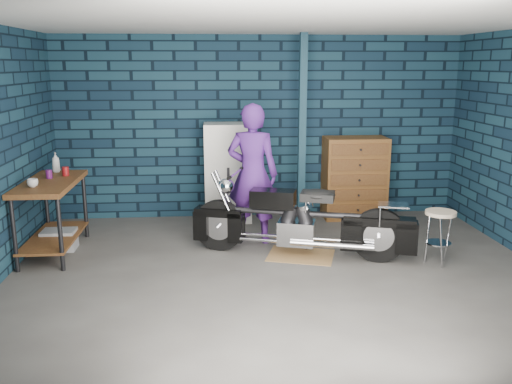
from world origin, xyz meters
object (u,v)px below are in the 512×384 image
workbench (53,217)px  motorcycle (302,216)px  locker (228,173)px  tool_chest (355,178)px  person (252,174)px  storage_bin (59,240)px  shop_stool (439,238)px

workbench → motorcycle: (3.02, -0.36, 0.05)m
locker → tool_chest: bearing=0.0°
tool_chest → person: bearing=-148.5°
tool_chest → storage_bin: bearing=-164.4°
motorcycle → tool_chest: size_ratio=1.88×
workbench → shop_stool: bearing=-9.5°
locker → motorcycle: bearing=-62.9°
motorcycle → workbench: bearing=-169.7°
workbench → person: bearing=6.1°
motorcycle → locker: bearing=134.3°
workbench → motorcycle: size_ratio=0.61×
workbench → person: (2.47, 0.27, 0.45)m
tool_chest → workbench: bearing=-162.9°
person → motorcycle: bearing=146.9°
locker → workbench: bearing=-150.0°
storage_bin → tool_chest: 4.25m
storage_bin → locker: bearing=27.7°
workbench → storage_bin: size_ratio=3.44×
storage_bin → workbench: bearing=-99.4°
motorcycle → shop_stool: (1.55, -0.40, -0.19)m
motorcycle → shop_stool: bearing=2.5°
motorcycle → tool_chest: 1.95m
workbench → tool_chest: (4.09, 1.26, 0.16)m
person → locker: person is taller
storage_bin → locker: (2.16, 1.14, 0.60)m
motorcycle → shop_stool: motorcycle is taller
person → storage_bin: size_ratio=4.44×
workbench → motorcycle: bearing=-6.9°
storage_bin → tool_chest: tool_chest is taller
person → tool_chest: (1.62, 0.99, -0.29)m
motorcycle → storage_bin: motorcycle is taller
storage_bin → shop_stool: bearing=-11.1°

